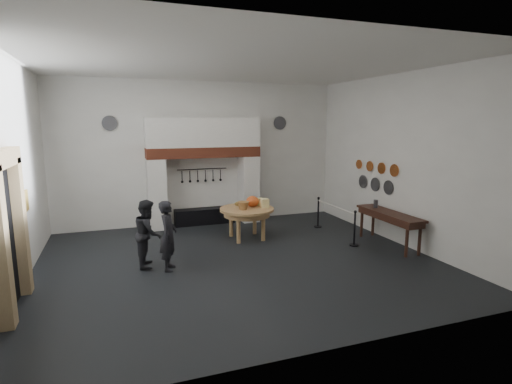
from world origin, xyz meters
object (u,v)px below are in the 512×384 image
object	(u,v)px
side_table	(389,213)
barrier_post_far	(318,213)
barrier_post_near	(355,229)
visitor_far	(148,233)
iron_range	(205,216)
visitor_near	(168,236)
work_table	(247,209)

from	to	relation	value
side_table	barrier_post_far	world-z (taller)	same
barrier_post_near	visitor_far	bearing A→B (deg)	176.80
barrier_post_far	visitor_far	bearing A→B (deg)	-161.99
iron_range	visitor_near	distance (m)	4.09
iron_range	work_table	bearing A→B (deg)	-69.30
visitor_near	barrier_post_near	distance (m)	4.86
visitor_far	barrier_post_near	bearing A→B (deg)	-84.22
iron_range	side_table	distance (m)	5.68
iron_range	visitor_near	size ratio (longest dim) A/B	1.22
iron_range	side_table	world-z (taller)	side_table
side_table	barrier_post_far	size ratio (longest dim) A/B	2.44
iron_range	side_table	size ratio (longest dim) A/B	0.86
work_table	barrier_post_far	size ratio (longest dim) A/B	1.67
iron_range	work_table	size ratio (longest dim) A/B	1.26
visitor_near	barrier_post_near	size ratio (longest dim) A/B	1.73
visitor_near	barrier_post_far	distance (m)	5.30
iron_range	barrier_post_near	distance (m)	4.85
barrier_post_near	work_table	bearing A→B (deg)	147.32
barrier_post_near	side_table	bearing A→B (deg)	-17.55
visitor_far	barrier_post_near	xyz separation A→B (m)	(5.25, -0.29, -0.32)
visitor_near	side_table	world-z (taller)	visitor_near
visitor_far	barrier_post_far	xyz separation A→B (m)	(5.25, 1.71, -0.32)
barrier_post_far	iron_range	bearing A→B (deg)	153.56
work_table	barrier_post_far	xyz separation A→B (m)	(2.47, 0.42, -0.39)
work_table	side_table	bearing A→B (deg)	-29.13
visitor_near	visitor_far	xyz separation A→B (m)	(-0.40, 0.40, -0.01)
work_table	visitor_near	world-z (taller)	visitor_near
visitor_near	iron_range	bearing A→B (deg)	-7.51
side_table	barrier_post_far	xyz separation A→B (m)	(-0.86, 2.27, -0.42)
iron_range	visitor_near	bearing A→B (deg)	-113.48
barrier_post_far	side_table	bearing A→B (deg)	-69.17
visitor_far	visitor_near	bearing A→B (deg)	-126.02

